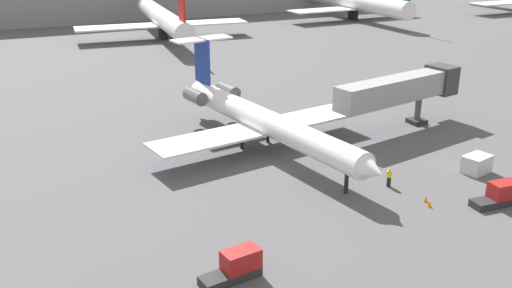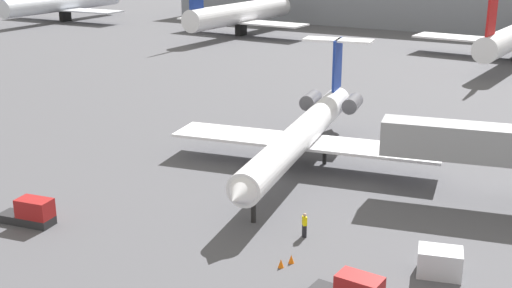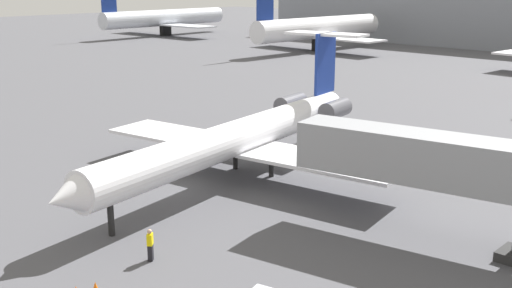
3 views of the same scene
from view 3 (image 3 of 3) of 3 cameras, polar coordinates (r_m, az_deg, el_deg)
ground_plane at (r=40.33m, az=-6.02°, el=-4.86°), size 400.00×400.00×0.10m
regional_jet at (r=43.14m, az=-0.95°, el=1.00°), size 23.70×31.50×9.39m
jet_bridge at (r=32.73m, az=19.72°, el=-2.06°), size 17.13×6.12×6.21m
ground_crew_marshaller at (r=31.36m, az=-9.87°, el=-9.27°), size 0.46×0.47×1.69m
traffic_cone_near at (r=29.13m, az=-14.79°, el=-12.85°), size 0.36×0.36×0.55m
parked_airliner_west_end at (r=156.32m, az=-8.57°, el=11.57°), size 30.90×36.69×13.38m
parked_airliner_west_mid at (r=121.70m, az=5.84°, el=10.72°), size 28.42×33.70×13.59m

